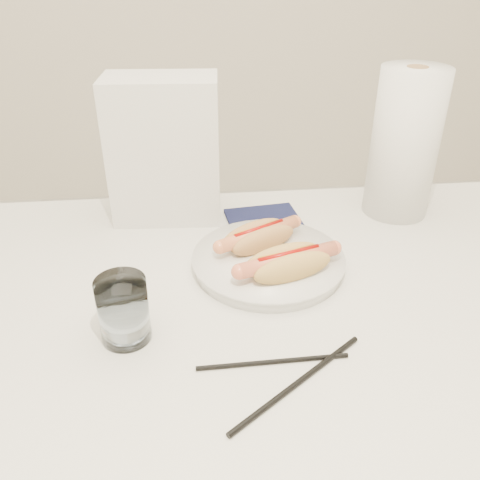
{
  "coord_description": "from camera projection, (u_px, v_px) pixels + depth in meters",
  "views": [
    {
      "loc": [
        -0.06,
        -0.61,
        1.23
      ],
      "look_at": [
        0.01,
        0.08,
        0.82
      ],
      "focal_mm": 38.09,
      "sensor_mm": 36.0,
      "label": 1
    }
  ],
  "objects": [
    {
      "name": "chopstick_near",
      "position": [
        299.0,
        382.0,
        0.64
      ],
      "size": [
        0.19,
        0.15,
        0.01
      ],
      "primitive_type": "cylinder",
      "rotation": [
        0.0,
        1.57,
        0.64
      ],
      "color": "black",
      "rests_on": "table"
    },
    {
      "name": "table",
      "position": [
        240.0,
        336.0,
        0.81
      ],
      "size": [
        1.2,
        0.8,
        0.75
      ],
      "color": "silver",
      "rests_on": "ground"
    },
    {
      "name": "hotdog_left",
      "position": [
        259.0,
        237.0,
        0.87
      ],
      "size": [
        0.15,
        0.11,
        0.04
      ],
      "rotation": [
        0.0,
        0.0,
        0.49
      ],
      "color": "tan",
      "rests_on": "plate"
    },
    {
      "name": "napkin_box",
      "position": [
        165.0,
        150.0,
        0.96
      ],
      "size": [
        0.21,
        0.13,
        0.27
      ],
      "primitive_type": "cube",
      "rotation": [
        0.0,
        0.0,
        -0.06
      ],
      "color": "silver",
      "rests_on": "table"
    },
    {
      "name": "chopstick_far",
      "position": [
        273.0,
        362.0,
        0.67
      ],
      "size": [
        0.2,
        0.01,
        0.01
      ],
      "primitive_type": "cylinder",
      "rotation": [
        0.0,
        1.57,
        0.02
      ],
      "color": "black",
      "rests_on": "table"
    },
    {
      "name": "water_glass",
      "position": [
        123.0,
        310.0,
        0.69
      ],
      "size": [
        0.07,
        0.07,
        0.1
      ],
      "primitive_type": "cylinder",
      "color": "silver",
      "rests_on": "table"
    },
    {
      "name": "navy_napkin",
      "position": [
        266.0,
        223.0,
        0.99
      ],
      "size": [
        0.15,
        0.15,
        0.01
      ],
      "primitive_type": "cube",
      "rotation": [
        0.0,
        0.0,
        0.12
      ],
      "color": "#121639",
      "rests_on": "table"
    },
    {
      "name": "plate",
      "position": [
        268.0,
        263.0,
        0.86
      ],
      "size": [
        0.33,
        0.33,
        0.02
      ],
      "primitive_type": "cylinder",
      "rotation": [
        0.0,
        0.0,
        0.41
      ],
      "color": "white",
      "rests_on": "table"
    },
    {
      "name": "hotdog_right",
      "position": [
        288.0,
        263.0,
        0.8
      ],
      "size": [
        0.17,
        0.1,
        0.05
      ],
      "rotation": [
        0.0,
        0.0,
        0.32
      ],
      "color": "tan",
      "rests_on": "plate"
    },
    {
      "name": "paper_towel_roll",
      "position": [
        405.0,
        144.0,
        0.98
      ],
      "size": [
        0.14,
        0.14,
        0.29
      ],
      "primitive_type": "cylinder",
      "rotation": [
        0.0,
        0.0,
        -0.1
      ],
      "color": "white",
      "rests_on": "table"
    }
  ]
}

